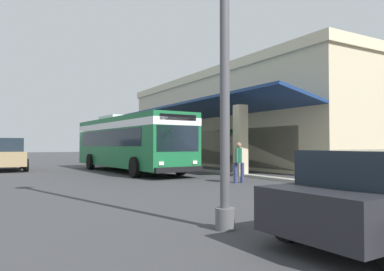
{
  "coord_description": "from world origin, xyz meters",
  "views": [
    {
      "loc": [
        25.55,
        -6.59,
        1.55
      ],
      "look_at": [
        7.13,
        4.06,
        2.12
      ],
      "focal_mm": 33.65,
      "sensor_mm": 36.0,
      "label": 1
    }
  ],
  "objects": [
    {
      "name": "pedestrian",
      "position": [
        13.71,
        2.48,
        0.93
      ],
      "size": [
        0.5,
        0.56,
        1.66
      ],
      "color": "navy",
      "rests_on": "ground"
    },
    {
      "name": "potted_palm",
      "position": [
        8.58,
        6.32,
        0.64
      ],
      "size": [
        1.65,
        1.82,
        2.47
      ],
      "color": "gray",
      "rests_on": "ground"
    },
    {
      "name": "parked_suv_tan",
      "position": [
        0.82,
        -5.42,
        1.02
      ],
      "size": [
        4.83,
        2.27,
        1.97
      ],
      "color": "#9E845B",
      "rests_on": "ground"
    },
    {
      "name": "transit_bus",
      "position": [
        5.56,
        0.7,
        1.85
      ],
      "size": [
        11.34,
        3.27,
        3.34
      ],
      "color": "#196638",
      "rests_on": "ground"
    },
    {
      "name": "curb_strip",
      "position": [
        2.02,
        4.66,
        0.06
      ],
      "size": [
        29.08,
        0.5,
        0.12
      ],
      "primitive_type": "cube",
      "color": "#9E998E",
      "rests_on": "ground"
    },
    {
      "name": "ground",
      "position": [
        0.0,
        8.0,
        0.0
      ],
      "size": [
        120.0,
        120.0,
        0.0
      ],
      "primitive_type": "plane",
      "color": "#38383A"
    },
    {
      "name": "plaza_building",
      "position": [
        2.02,
        14.28,
        3.56
      ],
      "size": [
        24.53,
        17.04,
        7.11
      ],
      "color": "#C6B793",
      "rests_on": "ground"
    }
  ]
}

